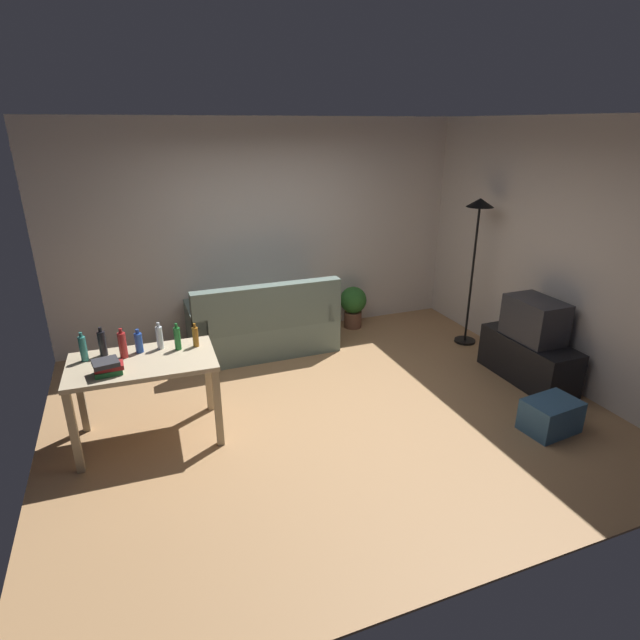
# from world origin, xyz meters

# --- Properties ---
(ground_plane) EXTENTS (5.20, 4.40, 0.02)m
(ground_plane) POSITION_xyz_m (0.00, 0.00, -0.01)
(ground_plane) COLOR tan
(wall_rear) EXTENTS (5.20, 0.10, 2.70)m
(wall_rear) POSITION_xyz_m (0.00, 2.20, 1.35)
(wall_rear) COLOR silver
(wall_rear) RESTS_ON ground_plane
(wall_right) EXTENTS (0.10, 4.40, 2.70)m
(wall_right) POSITION_xyz_m (2.60, 0.00, 1.35)
(wall_right) COLOR beige
(wall_right) RESTS_ON ground_plane
(couch) EXTENTS (1.73, 0.84, 0.92)m
(couch) POSITION_xyz_m (-0.22, 1.59, 0.31)
(couch) COLOR slate
(couch) RESTS_ON ground_plane
(tv_stand) EXTENTS (0.44, 1.10, 0.48)m
(tv_stand) POSITION_xyz_m (2.25, -0.18, 0.24)
(tv_stand) COLOR black
(tv_stand) RESTS_ON ground_plane
(tv) EXTENTS (0.41, 0.60, 0.44)m
(tv) POSITION_xyz_m (2.25, -0.18, 0.70)
(tv) COLOR #2D2D33
(tv) RESTS_ON tv_stand
(torchiere_lamp) EXTENTS (0.32, 0.32, 1.81)m
(torchiere_lamp) POSITION_xyz_m (2.25, 0.91, 1.41)
(torchiere_lamp) COLOR black
(torchiere_lamp) RESTS_ON ground_plane
(desk) EXTENTS (1.22, 0.74, 0.76)m
(desk) POSITION_xyz_m (-1.64, 0.15, 0.65)
(desk) COLOR #C6B28E
(desk) RESTS_ON ground_plane
(potted_plant) EXTENTS (0.36, 0.36, 0.57)m
(potted_plant) POSITION_xyz_m (1.12, 1.90, 0.33)
(potted_plant) COLOR brown
(potted_plant) RESTS_ON ground_plane
(storage_box) EXTENTS (0.51, 0.39, 0.30)m
(storage_box) POSITION_xyz_m (1.74, -1.04, 0.15)
(storage_box) COLOR #386084
(storage_box) RESTS_ON ground_plane
(bottle_tall) EXTENTS (0.06, 0.06, 0.25)m
(bottle_tall) POSITION_xyz_m (-2.08, 0.31, 0.87)
(bottle_tall) COLOR teal
(bottle_tall) RESTS_ON desk
(bottle_dark) EXTENTS (0.07, 0.07, 0.26)m
(bottle_dark) POSITION_xyz_m (-1.94, 0.36, 0.87)
(bottle_dark) COLOR black
(bottle_dark) RESTS_ON desk
(bottle_red) EXTENTS (0.07, 0.07, 0.26)m
(bottle_red) POSITION_xyz_m (-1.78, 0.26, 0.88)
(bottle_red) COLOR #AD2323
(bottle_red) RESTS_ON desk
(bottle_blue) EXTENTS (0.07, 0.07, 0.21)m
(bottle_blue) POSITION_xyz_m (-1.65, 0.32, 0.85)
(bottle_blue) COLOR #2347A3
(bottle_blue) RESTS_ON desk
(bottle_clear) EXTENTS (0.06, 0.06, 0.24)m
(bottle_clear) POSITION_xyz_m (-1.47, 0.34, 0.87)
(bottle_clear) COLOR silver
(bottle_clear) RESTS_ON desk
(bottle_green) EXTENTS (0.06, 0.06, 0.24)m
(bottle_green) POSITION_xyz_m (-1.33, 0.26, 0.87)
(bottle_green) COLOR #1E722D
(bottle_green) RESTS_ON desk
(bottle_amber) EXTENTS (0.05, 0.05, 0.22)m
(bottle_amber) POSITION_xyz_m (-1.17, 0.27, 0.85)
(bottle_amber) COLOR #9E6019
(bottle_amber) RESTS_ON desk
(book_stack) EXTENTS (0.24, 0.21, 0.12)m
(book_stack) POSITION_xyz_m (-1.90, -0.02, 0.82)
(book_stack) COLOR #236B33
(book_stack) RESTS_ON desk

